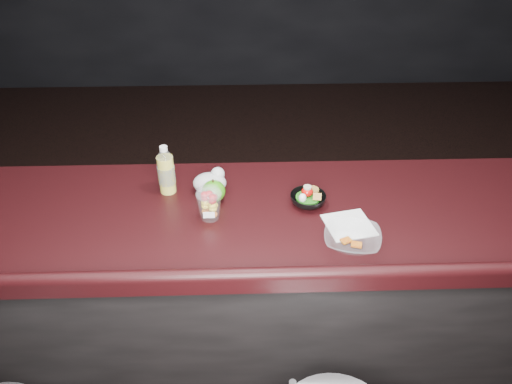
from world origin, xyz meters
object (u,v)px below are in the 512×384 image
(green_apple, at_px, (214,191))
(takeout_bowl, at_px, (352,239))
(snack_bowl, at_px, (308,199))
(fruit_cup, at_px, (209,202))
(lemonade_bottle, at_px, (166,173))

(green_apple, relative_size, takeout_bowl, 0.41)
(snack_bowl, bearing_deg, green_apple, 174.12)
(fruit_cup, relative_size, takeout_bowl, 0.58)
(lemonade_bottle, distance_m, snack_bowl, 0.55)
(fruit_cup, bearing_deg, snack_bowl, 11.25)
(fruit_cup, bearing_deg, green_apple, 84.60)
(snack_bowl, height_order, takeout_bowl, snack_bowl)
(lemonade_bottle, relative_size, takeout_bowl, 0.87)
(green_apple, bearing_deg, takeout_bowl, -30.05)
(snack_bowl, relative_size, takeout_bowl, 0.71)
(fruit_cup, relative_size, snack_bowl, 0.81)
(green_apple, bearing_deg, fruit_cup, -95.40)
(lemonade_bottle, distance_m, takeout_bowl, 0.75)
(takeout_bowl, bearing_deg, fruit_cup, 161.10)
(green_apple, distance_m, takeout_bowl, 0.55)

